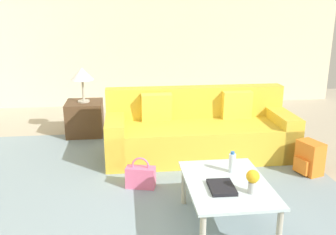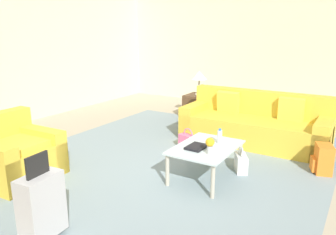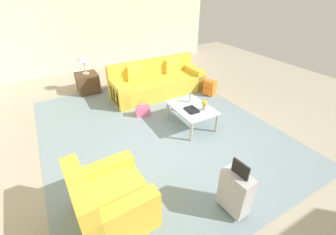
{
  "view_description": "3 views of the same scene",
  "coord_description": "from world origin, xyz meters",
  "px_view_note": "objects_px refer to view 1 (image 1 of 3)",
  "views": [
    {
      "loc": [
        -2.51,
        0.37,
        1.92
      ],
      "look_at": [
        0.56,
        0.0,
        1.01
      ],
      "focal_mm": 40.0,
      "sensor_mm": 36.0,
      "label": 1
    },
    {
      "loc": [
        -3.27,
        -2.18,
        1.88
      ],
      "look_at": [
        0.44,
        0.11,
        0.74
      ],
      "focal_mm": 35.0,
      "sensor_mm": 36.0,
      "label": 2
    },
    {
      "loc": [
        -2.87,
        1.92,
        2.68
      ],
      "look_at": [
        -0.02,
        0.3,
        0.66
      ],
      "focal_mm": 24.0,
      "sensor_mm": 36.0,
      "label": 3
    }
  ],
  "objects_px": {
    "coffee_table": "(227,188)",
    "water_bottle": "(232,163)",
    "handbag_white": "(244,188)",
    "backpack_orange": "(309,158)",
    "flower_vase": "(253,179)",
    "side_table": "(85,118)",
    "couch": "(198,132)",
    "table_lamp": "(82,75)",
    "coffee_table_book": "(222,187)",
    "handbag_pink": "(141,177)"
  },
  "relations": [
    {
      "from": "table_lamp",
      "to": "handbag_pink",
      "type": "relative_size",
      "value": 1.48
    },
    {
      "from": "side_table",
      "to": "backpack_orange",
      "type": "xyz_separation_m",
      "value": [
        -1.8,
        -2.79,
        -0.07
      ]
    },
    {
      "from": "backpack_orange",
      "to": "coffee_table_book",
      "type": "bearing_deg",
      "value": 129.18
    },
    {
      "from": "water_bottle",
      "to": "coffee_table",
      "type": "bearing_deg",
      "value": 153.43
    },
    {
      "from": "handbag_white",
      "to": "couch",
      "type": "bearing_deg",
      "value": 9.54
    },
    {
      "from": "side_table",
      "to": "handbag_white",
      "type": "relative_size",
      "value": 1.54
    },
    {
      "from": "coffee_table",
      "to": "table_lamp",
      "type": "bearing_deg",
      "value": 28.18
    },
    {
      "from": "handbag_white",
      "to": "backpack_orange",
      "type": "height_order",
      "value": "backpack_orange"
    },
    {
      "from": "coffee_table_book",
      "to": "flower_vase",
      "type": "xyz_separation_m",
      "value": [
        -0.1,
        -0.23,
        0.11
      ]
    },
    {
      "from": "coffee_table_book",
      "to": "side_table",
      "type": "bearing_deg",
      "value": 27.58
    },
    {
      "from": "coffee_table",
      "to": "couch",
      "type": "bearing_deg",
      "value": -3.18
    },
    {
      "from": "coffee_table",
      "to": "side_table",
      "type": "xyz_separation_m",
      "value": [
        2.8,
        1.5,
        -0.13
      ]
    },
    {
      "from": "flower_vase",
      "to": "handbag_white",
      "type": "bearing_deg",
      "value": -14.37
    },
    {
      "from": "side_table",
      "to": "flower_vase",
      "type": "bearing_deg",
      "value": -151.35
    },
    {
      "from": "table_lamp",
      "to": "backpack_orange",
      "type": "distance_m",
      "value": 3.41
    },
    {
      "from": "handbag_pink",
      "to": "handbag_white",
      "type": "xyz_separation_m",
      "value": [
        -0.4,
        -1.05,
        0.0
      ]
    },
    {
      "from": "couch",
      "to": "flower_vase",
      "type": "relative_size",
      "value": 11.97
    },
    {
      "from": "coffee_table_book",
      "to": "flower_vase",
      "type": "distance_m",
      "value": 0.27
    },
    {
      "from": "coffee_table_book",
      "to": "table_lamp",
      "type": "xyz_separation_m",
      "value": [
        2.92,
        1.42,
        0.48
      ]
    },
    {
      "from": "water_bottle",
      "to": "table_lamp",
      "type": "height_order",
      "value": "table_lamp"
    },
    {
      "from": "coffee_table_book",
      "to": "handbag_pink",
      "type": "xyz_separation_m",
      "value": [
        0.98,
        0.64,
        -0.33
      ]
    },
    {
      "from": "flower_vase",
      "to": "side_table",
      "type": "bearing_deg",
      "value": 28.65
    },
    {
      "from": "coffee_table_book",
      "to": "side_table",
      "type": "xyz_separation_m",
      "value": [
        2.92,
        1.42,
        -0.2
      ]
    },
    {
      "from": "couch",
      "to": "coffee_table_book",
      "type": "xyz_separation_m",
      "value": [
        -1.92,
        0.18,
        0.16
      ]
    },
    {
      "from": "couch",
      "to": "coffee_table",
      "type": "relative_size",
      "value": 2.42
    },
    {
      "from": "coffee_table",
      "to": "water_bottle",
      "type": "xyz_separation_m",
      "value": [
        0.2,
        -0.1,
        0.15
      ]
    },
    {
      "from": "coffee_table_book",
      "to": "table_lamp",
      "type": "relative_size",
      "value": 0.55
    },
    {
      "from": "couch",
      "to": "water_bottle",
      "type": "bearing_deg",
      "value": -180.0
    },
    {
      "from": "handbag_white",
      "to": "coffee_table",
      "type": "bearing_deg",
      "value": 144.87
    },
    {
      "from": "coffee_table",
      "to": "water_bottle",
      "type": "bearing_deg",
      "value": -26.57
    },
    {
      "from": "couch",
      "to": "side_table",
      "type": "height_order",
      "value": "couch"
    },
    {
      "from": "water_bottle",
      "to": "handbag_white",
      "type": "distance_m",
      "value": 0.53
    },
    {
      "from": "water_bottle",
      "to": "backpack_orange",
      "type": "distance_m",
      "value": 1.47
    },
    {
      "from": "couch",
      "to": "coffee_table_book",
      "type": "bearing_deg",
      "value": 174.64
    },
    {
      "from": "coffee_table",
      "to": "coffee_table_book",
      "type": "xyz_separation_m",
      "value": [
        -0.12,
        0.08,
        0.07
      ]
    },
    {
      "from": "water_bottle",
      "to": "coffee_table_book",
      "type": "relative_size",
      "value": 0.7
    },
    {
      "from": "handbag_pink",
      "to": "backpack_orange",
      "type": "height_order",
      "value": "backpack_orange"
    },
    {
      "from": "water_bottle",
      "to": "coffee_table_book",
      "type": "distance_m",
      "value": 0.38
    },
    {
      "from": "coffee_table",
      "to": "flower_vase",
      "type": "xyz_separation_m",
      "value": [
        -0.22,
        -0.15,
        0.18
      ]
    },
    {
      "from": "backpack_orange",
      "to": "handbag_white",
      "type": "bearing_deg",
      "value": 119.01
    },
    {
      "from": "flower_vase",
      "to": "table_lamp",
      "type": "relative_size",
      "value": 0.39
    },
    {
      "from": "flower_vase",
      "to": "backpack_orange",
      "type": "distance_m",
      "value": 1.71
    },
    {
      "from": "couch",
      "to": "water_bottle",
      "type": "relative_size",
      "value": 12.03
    },
    {
      "from": "water_bottle",
      "to": "flower_vase",
      "type": "xyz_separation_m",
      "value": [
        -0.42,
        -0.05,
        0.03
      ]
    },
    {
      "from": "coffee_table",
      "to": "side_table",
      "type": "relative_size",
      "value": 1.84
    },
    {
      "from": "handbag_pink",
      "to": "table_lamp",
      "type": "bearing_deg",
      "value": 21.82
    },
    {
      "from": "coffee_table",
      "to": "water_bottle",
      "type": "relative_size",
      "value": 4.97
    },
    {
      "from": "backpack_orange",
      "to": "water_bottle",
      "type": "bearing_deg",
      "value": 123.8
    },
    {
      "from": "water_bottle",
      "to": "coffee_table_book",
      "type": "bearing_deg",
      "value": 150.64
    },
    {
      "from": "side_table",
      "to": "table_lamp",
      "type": "xyz_separation_m",
      "value": [
        0.0,
        0.0,
        0.68
      ]
    }
  ]
}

